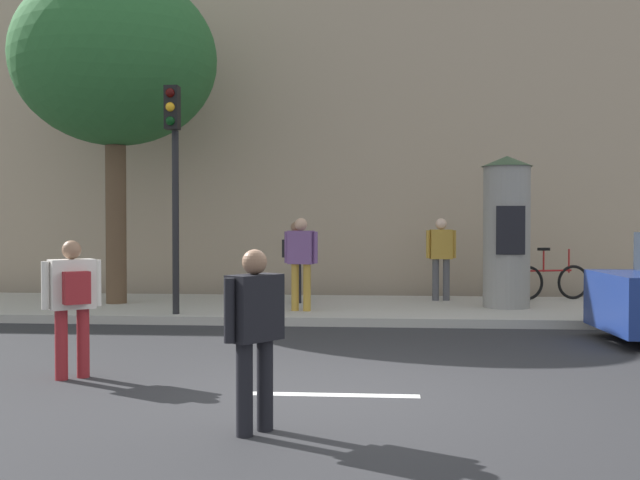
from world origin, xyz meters
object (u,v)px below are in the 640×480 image
object	(u,v)px
poster_column	(507,231)
street_tree	(115,61)
pedestrian_in_red_top	(441,251)
pedestrian_near_pole	(72,296)
bicycle_leaning	(550,281)
pedestrian_in_light_jacket	(255,326)
traffic_light	(174,161)
pedestrian_tallest	(301,256)
pedestrian_with_bag	(295,255)

from	to	relation	value
poster_column	street_tree	size ratio (longest dim) A/B	0.44
poster_column	pedestrian_in_red_top	world-z (taller)	poster_column
pedestrian_near_pole	bicycle_leaning	size ratio (longest dim) A/B	0.91
street_tree	pedestrian_in_light_jacket	world-z (taller)	street_tree
poster_column	bicycle_leaning	bearing A→B (deg)	52.21
bicycle_leaning	pedestrian_in_red_top	bearing A→B (deg)	-172.40
traffic_light	pedestrian_in_light_jacket	size ratio (longest dim) A/B	2.57
pedestrian_near_pole	pedestrian_in_red_top	distance (m)	8.86
traffic_light	pedestrian_near_pole	distance (m)	5.05
street_tree	pedestrian_in_light_jacket	size ratio (longest dim) A/B	4.26
poster_column	pedestrian_near_pole	size ratio (longest dim) A/B	1.84
pedestrian_near_pole	pedestrian_tallest	distance (m)	5.80
pedestrian_near_pole	poster_column	bearing A→B (deg)	47.23
traffic_light	bicycle_leaning	size ratio (longest dim) A/B	2.32
street_tree	pedestrian_near_pole	bearing A→B (deg)	-74.28
street_tree	pedestrian_in_red_top	bearing A→B (deg)	9.31
traffic_light	pedestrian_near_pole	world-z (taller)	traffic_light
pedestrian_in_red_top	street_tree	bearing A→B (deg)	-170.69
pedestrian_in_light_jacket	pedestrian_near_pole	bearing A→B (deg)	140.39
pedestrian_in_red_top	pedestrian_in_light_jacket	bearing A→B (deg)	-103.58
poster_column	pedestrian_in_light_jacket	distance (m)	9.03
pedestrian_near_pole	pedestrian_with_bag	world-z (taller)	pedestrian_with_bag
pedestrian_near_pole	pedestrian_in_red_top	bearing A→B (deg)	57.90
pedestrian_near_pole	traffic_light	bearing A→B (deg)	91.72
street_tree	pedestrian_with_bag	distance (m)	5.27
pedestrian_near_pole	pedestrian_in_red_top	xyz separation A→B (m)	(4.71, 7.51, 0.23)
pedestrian_in_light_jacket	pedestrian_with_bag	xyz separation A→B (m)	(-0.67, 8.84, 0.21)
pedestrian_in_light_jacket	pedestrian_tallest	distance (m)	7.45
pedestrian_with_bag	pedestrian_tallest	distance (m)	1.43
pedestrian_tallest	pedestrian_with_bag	bearing A→B (deg)	100.75
pedestrian_with_bag	pedestrian_tallest	world-z (taller)	pedestrian_tallest
pedestrian_near_pole	pedestrian_with_bag	bearing A→B (deg)	75.67
pedestrian_in_light_jacket	bicycle_leaning	bearing A→B (deg)	64.92
traffic_light	pedestrian_near_pole	size ratio (longest dim) A/B	2.54
pedestrian_in_light_jacket	bicycle_leaning	size ratio (longest dim) A/B	0.90
traffic_light	pedestrian_with_bag	bearing A→B (deg)	48.88
bicycle_leaning	pedestrian_with_bag	bearing A→B (deg)	-169.51
poster_column	traffic_light	bearing A→B (deg)	-164.62
pedestrian_in_red_top	bicycle_leaning	xyz separation A→B (m)	(2.30, 0.31, -0.63)
street_tree	pedestrian_near_pole	world-z (taller)	street_tree
pedestrian_in_light_jacket	pedestrian_with_bag	world-z (taller)	pedestrian_with_bag
traffic_light	street_tree	distance (m)	3.24
street_tree	bicycle_leaning	xyz separation A→B (m)	(8.82, 1.38, -4.45)
pedestrian_tallest	pedestrian_in_red_top	size ratio (longest dim) A/B	1.00
poster_column	pedestrian_near_pole	distance (m)	8.64
traffic_light	pedestrian_with_bag	size ratio (longest dim) A/B	2.43
pedestrian_tallest	poster_column	bearing A→B (deg)	13.06
poster_column	bicycle_leaning	xyz separation A→B (m)	(1.15, 1.49, -1.07)
pedestrian_near_pole	pedestrian_in_light_jacket	bearing A→B (deg)	-39.61
poster_column	pedestrian_in_light_jacket	xyz separation A→B (m)	(-3.44, -8.32, -0.70)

